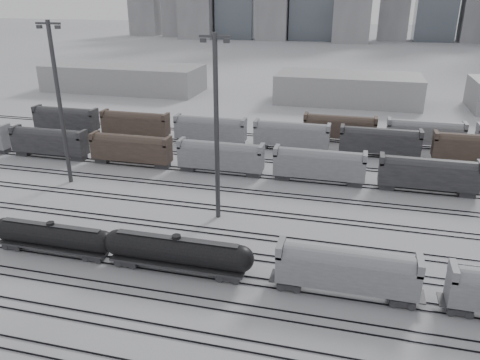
% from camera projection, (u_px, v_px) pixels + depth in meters
% --- Properties ---
extents(ground, '(900.00, 900.00, 0.00)m').
position_uv_depth(ground, '(217.00, 282.00, 51.49)').
color(ground, silver).
rests_on(ground, ground).
extents(tracks, '(220.00, 71.50, 0.16)m').
position_uv_depth(tracks, '(252.00, 213.00, 67.17)').
color(tracks, black).
rests_on(tracks, ground).
extents(tank_car_a, '(16.10, 2.68, 3.98)m').
position_uv_depth(tank_car_a, '(52.00, 236.00, 56.34)').
color(tank_car_a, black).
rests_on(tank_car_a, ground).
extents(tank_car_b, '(17.73, 2.96, 4.38)m').
position_uv_depth(tank_car_b, '(177.00, 251.00, 52.56)').
color(tank_car_b, black).
rests_on(tank_car_b, ground).
extents(hopper_car_a, '(14.53, 2.89, 5.20)m').
position_uv_depth(hopper_car_a, '(347.00, 269.00, 48.03)').
color(hopper_car_a, black).
rests_on(hopper_car_a, ground).
extents(light_mast_b, '(4.13, 0.66, 25.82)m').
position_uv_depth(light_mast_b, '(59.00, 101.00, 73.35)').
color(light_mast_b, '#373739').
rests_on(light_mast_b, ground).
extents(light_mast_c, '(4.01, 0.64, 25.08)m').
position_uv_depth(light_mast_c, '(216.00, 126.00, 61.35)').
color(light_mast_c, '#373739').
rests_on(light_mast_c, ground).
extents(bg_string_near, '(151.00, 3.00, 5.60)m').
position_uv_depth(bg_string_near, '(319.00, 166.00, 77.33)').
color(bg_string_near, gray).
rests_on(bg_string_near, ground).
extents(bg_string_mid, '(151.00, 3.00, 5.60)m').
position_uv_depth(bg_string_mid, '(380.00, 143.00, 89.40)').
color(bg_string_mid, black).
rests_on(bg_string_mid, ground).
extents(bg_string_far, '(66.00, 3.00, 5.60)m').
position_uv_depth(bg_string_far, '(470.00, 137.00, 92.57)').
color(bg_string_far, '#4F3C32').
rests_on(bg_string_far, ground).
extents(warehouse_left, '(50.00, 18.00, 8.00)m').
position_uv_depth(warehouse_left, '(124.00, 78.00, 149.07)').
color(warehouse_left, '#A3A3A5').
rests_on(warehouse_left, ground).
extents(warehouse_mid, '(40.00, 18.00, 8.00)m').
position_uv_depth(warehouse_mid, '(348.00, 88.00, 132.99)').
color(warehouse_mid, '#A3A3A5').
rests_on(warehouse_mid, ground).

